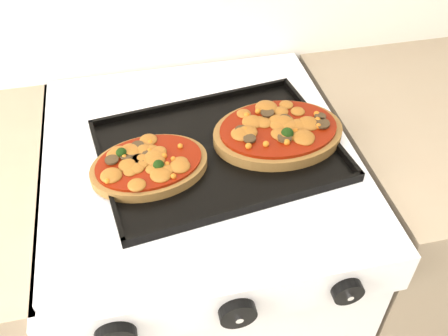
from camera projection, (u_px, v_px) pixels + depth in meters
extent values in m
cube|color=white|center=(204.00, 281.00, 1.27)|extent=(0.60, 0.60, 0.91)
cube|color=white|center=(234.00, 302.00, 0.78)|extent=(0.60, 0.02, 0.09)
cylinder|color=black|center=(238.00, 314.00, 0.76)|extent=(0.06, 0.02, 0.06)
cylinder|color=black|center=(348.00, 292.00, 0.79)|extent=(0.05, 0.02, 0.05)
cube|color=black|center=(218.00, 149.00, 0.94)|extent=(0.47, 0.38, 0.02)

